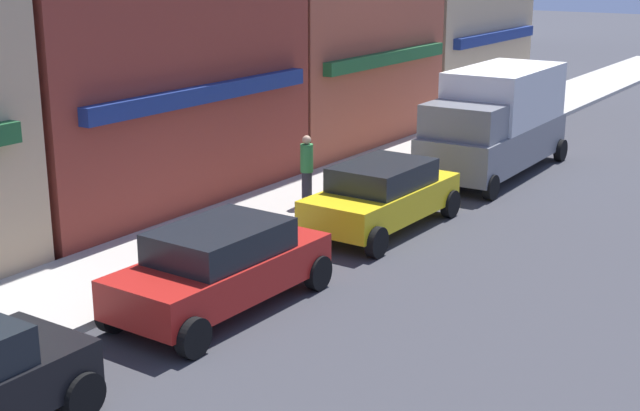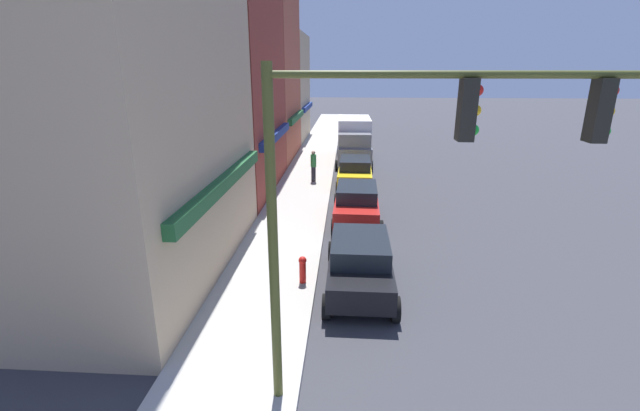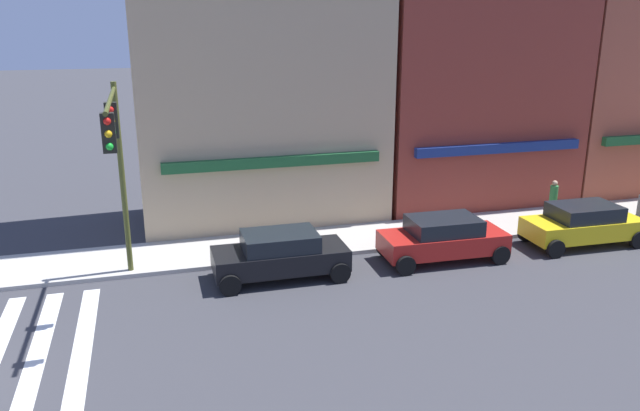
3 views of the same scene
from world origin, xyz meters
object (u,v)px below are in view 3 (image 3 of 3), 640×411
(sedan_black, at_px, (280,254))
(fire_hydrant, at_px, (267,244))
(traffic_signal, at_px, (116,150))
(pedestrian_green_top, at_px, (553,200))
(sedan_yellow, at_px, (583,224))
(sedan_red, at_px, (443,238))

(sedan_black, height_order, fire_hydrant, sedan_black)
(traffic_signal, distance_m, fire_hydrant, 6.52)
(traffic_signal, distance_m, pedestrian_green_top, 17.41)
(sedan_black, distance_m, pedestrian_green_top, 12.26)
(sedan_yellow, xyz_separation_m, pedestrian_green_top, (0.33, 2.35, 0.23))
(pedestrian_green_top, bearing_deg, sedan_black, -102.76)
(sedan_black, height_order, sedan_red, same)
(pedestrian_green_top, bearing_deg, fire_hydrant, -110.75)
(traffic_signal, distance_m, sedan_yellow, 16.93)
(traffic_signal, bearing_deg, sedan_black, 4.41)
(sedan_black, bearing_deg, sedan_yellow, 0.41)
(traffic_signal, bearing_deg, fire_hydrant, 23.94)
(traffic_signal, distance_m, sedan_black, 6.15)
(sedan_yellow, height_order, fire_hydrant, sedan_yellow)
(traffic_signal, xyz_separation_m, sedan_yellow, (16.49, 0.37, -3.84))
(traffic_signal, xyz_separation_m, sedan_black, (4.79, 0.37, -3.84))
(traffic_signal, bearing_deg, sedan_red, 1.98)
(fire_hydrant, bearing_deg, pedestrian_green_top, 3.05)
(sedan_yellow, bearing_deg, pedestrian_green_top, 83.28)
(sedan_yellow, bearing_deg, traffic_signal, -177.49)
(sedan_red, distance_m, pedestrian_green_top, 6.58)
(sedan_black, xyz_separation_m, pedestrian_green_top, (12.03, 2.35, 0.23))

